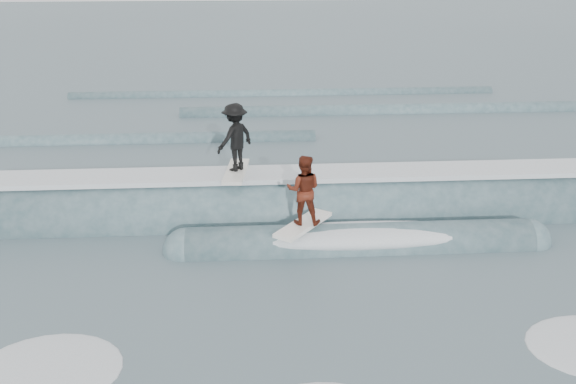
{
  "coord_description": "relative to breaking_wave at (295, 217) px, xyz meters",
  "views": [
    {
      "loc": [
        -1.07,
        -10.85,
        7.42
      ],
      "look_at": [
        0.0,
        5.3,
        1.1
      ],
      "focal_mm": 40.0,
      "sensor_mm": 36.0,
      "label": 1
    }
  ],
  "objects": [
    {
      "name": "breaking_wave",
      "position": [
        0.0,
        0.0,
        0.0
      ],
      "size": [
        22.71,
        4.04,
        2.51
      ],
      "color": "#36535C",
      "rests_on": "ground"
    },
    {
      "name": "ground",
      "position": [
        -0.25,
        -5.99,
        -0.04
      ],
      "size": [
        160.0,
        160.0,
        0.0
      ],
      "primitive_type": "plane",
      "color": "#3D525A",
      "rests_on": "ground"
    },
    {
      "name": "surfer_red",
      "position": [
        0.07,
        -1.9,
        1.5
      ],
      "size": [
        1.64,
        1.93,
        1.91
      ],
      "color": "white",
      "rests_on": "ground"
    },
    {
      "name": "surfer_black",
      "position": [
        -1.65,
        0.3,
        2.28
      ],
      "size": [
        1.37,
        2.05,
        2.01
      ],
      "color": "silver",
      "rests_on": "ground"
    },
    {
      "name": "far_swells",
      "position": [
        -0.14,
        11.66,
        -0.04
      ],
      "size": [
        38.22,
        8.65,
        0.8
      ],
      "color": "#36535C",
      "rests_on": "ground"
    }
  ]
}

